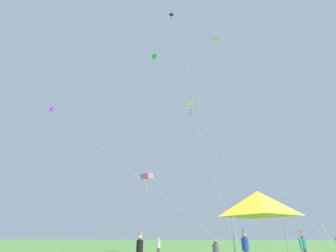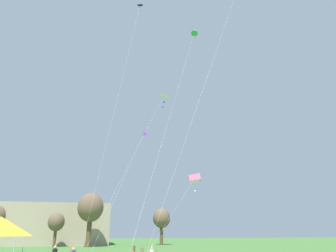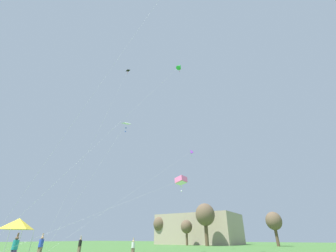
{
  "view_description": "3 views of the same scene",
  "coord_description": "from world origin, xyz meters",
  "px_view_note": "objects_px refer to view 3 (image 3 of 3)",
  "views": [
    {
      "loc": [
        -20.89,
        4.56,
        1.67
      ],
      "look_at": [
        6.01,
        9.64,
        13.17
      ],
      "focal_mm": 28.0,
      "sensor_mm": 36.0,
      "label": 1
    },
    {
      "loc": [
        -1.73,
        -19.95,
        2.85
      ],
      "look_at": [
        4.14,
        7.28,
        11.74
      ],
      "focal_mm": 35.0,
      "sensor_mm": 36.0,
      "label": 2
    },
    {
      "loc": [
        21.28,
        -11.43,
        1.67
      ],
      "look_at": [
        8.74,
        8.46,
        13.43
      ],
      "focal_mm": 24.0,
      "sensor_mm": 36.0,
      "label": 3
    }
  ],
  "objects_px": {
    "person_teal_shirt": "(15,248)",
    "person_blue_shirt": "(41,245)",
    "kite_black_delta_2": "(126,75)",
    "kite_green_diamond_5": "(179,67)",
    "person_black_shirt": "(80,245)",
    "festival_tent": "(18,224)",
    "kite_pink_box_1": "(181,180)",
    "kite_purple_diamond_3": "(191,152)",
    "person_grey_shirt": "(41,247)",
    "kite_white_delta_0": "(126,124)",
    "person_white_shirt": "(133,247)"
  },
  "relations": [
    {
      "from": "person_black_shirt",
      "to": "kite_pink_box_1",
      "type": "relative_size",
      "value": 0.12
    },
    {
      "from": "kite_pink_box_1",
      "to": "kite_green_diamond_5",
      "type": "relative_size",
      "value": 0.63
    },
    {
      "from": "festival_tent",
      "to": "kite_black_delta_2",
      "type": "xyz_separation_m",
      "value": [
        8.66,
        5.45,
        20.99
      ]
    },
    {
      "from": "person_black_shirt",
      "to": "person_teal_shirt",
      "type": "bearing_deg",
      "value": -55.29
    },
    {
      "from": "person_grey_shirt",
      "to": "kite_green_diamond_5",
      "type": "xyz_separation_m",
      "value": [
        14.09,
        7.3,
        24.54
      ]
    },
    {
      "from": "person_black_shirt",
      "to": "kite_black_delta_2",
      "type": "bearing_deg",
      "value": -2.69
    },
    {
      "from": "person_teal_shirt",
      "to": "person_black_shirt",
      "type": "relative_size",
      "value": 1.06
    },
    {
      "from": "person_grey_shirt",
      "to": "person_blue_shirt",
      "type": "bearing_deg",
      "value": 105.8
    },
    {
      "from": "person_grey_shirt",
      "to": "kite_pink_box_1",
      "type": "relative_size",
      "value": 0.09
    },
    {
      "from": "person_black_shirt",
      "to": "kite_black_delta_2",
      "type": "distance_m",
      "value": 23.91
    },
    {
      "from": "person_black_shirt",
      "to": "person_grey_shirt",
      "type": "xyz_separation_m",
      "value": [
        -0.95,
        -4.4,
        -0.14
      ]
    },
    {
      "from": "kite_black_delta_2",
      "to": "kite_white_delta_0",
      "type": "bearing_deg",
      "value": -30.8
    },
    {
      "from": "person_teal_shirt",
      "to": "kite_green_diamond_5",
      "type": "xyz_separation_m",
      "value": [
        8.01,
        13.15,
        24.34
      ]
    },
    {
      "from": "person_black_shirt",
      "to": "person_white_shirt",
      "type": "xyz_separation_m",
      "value": [
        7.97,
        0.68,
        -0.11
      ]
    },
    {
      "from": "person_teal_shirt",
      "to": "person_blue_shirt",
      "type": "height_order",
      "value": "person_blue_shirt"
    },
    {
      "from": "kite_black_delta_2",
      "to": "person_black_shirt",
      "type": "bearing_deg",
      "value": 169.18
    },
    {
      "from": "person_black_shirt",
      "to": "kite_pink_box_1",
      "type": "distance_m",
      "value": 14.88
    },
    {
      "from": "person_teal_shirt",
      "to": "festival_tent",
      "type": "bearing_deg",
      "value": 97.87
    },
    {
      "from": "kite_purple_diamond_3",
      "to": "person_black_shirt",
      "type": "bearing_deg",
      "value": -122.19
    },
    {
      "from": "kite_white_delta_0",
      "to": "festival_tent",
      "type": "bearing_deg",
      "value": -159.94
    },
    {
      "from": "person_teal_shirt",
      "to": "kite_white_delta_0",
      "type": "distance_m",
      "value": 15.75
    },
    {
      "from": "festival_tent",
      "to": "person_black_shirt",
      "type": "distance_m",
      "value": 7.44
    },
    {
      "from": "person_black_shirt",
      "to": "kite_purple_diamond_3",
      "type": "bearing_deg",
      "value": 65.94
    },
    {
      "from": "kite_pink_box_1",
      "to": "person_black_shirt",
      "type": "bearing_deg",
      "value": -165.99
    },
    {
      "from": "festival_tent",
      "to": "person_black_shirt",
      "type": "height_order",
      "value": "festival_tent"
    },
    {
      "from": "person_grey_shirt",
      "to": "festival_tent",
      "type": "bearing_deg",
      "value": 9.21
    },
    {
      "from": "kite_black_delta_2",
      "to": "person_white_shirt",
      "type": "bearing_deg",
      "value": 41.87
    },
    {
      "from": "festival_tent",
      "to": "person_teal_shirt",
      "type": "height_order",
      "value": "festival_tent"
    },
    {
      "from": "person_white_shirt",
      "to": "kite_green_diamond_5",
      "type": "relative_size",
      "value": 0.07
    },
    {
      "from": "person_blue_shirt",
      "to": "kite_white_delta_0",
      "type": "bearing_deg",
      "value": -122.16
    },
    {
      "from": "person_teal_shirt",
      "to": "kite_purple_diamond_3",
      "type": "bearing_deg",
      "value": 24.05
    },
    {
      "from": "person_white_shirt",
      "to": "kite_green_diamond_5",
      "type": "bearing_deg",
      "value": -0.09
    },
    {
      "from": "person_grey_shirt",
      "to": "kite_purple_diamond_3",
      "type": "height_order",
      "value": "kite_purple_diamond_3"
    },
    {
      "from": "kite_pink_box_1",
      "to": "person_teal_shirt",
      "type": "bearing_deg",
      "value": -119.6
    },
    {
      "from": "kite_green_diamond_5",
      "to": "kite_pink_box_1",
      "type": "bearing_deg",
      "value": 144.56
    },
    {
      "from": "person_teal_shirt",
      "to": "kite_black_delta_2",
      "type": "height_order",
      "value": "kite_black_delta_2"
    },
    {
      "from": "kite_white_delta_0",
      "to": "kite_pink_box_1",
      "type": "bearing_deg",
      "value": 52.29
    },
    {
      "from": "kite_black_delta_2",
      "to": "kite_pink_box_1",
      "type": "bearing_deg",
      "value": 32.39
    },
    {
      "from": "person_grey_shirt",
      "to": "kite_white_delta_0",
      "type": "xyz_separation_m",
      "value": [
        9.27,
        1.84,
        13.57
      ]
    },
    {
      "from": "person_blue_shirt",
      "to": "kite_green_diamond_5",
      "type": "xyz_separation_m",
      "value": [
        11.4,
        9.01,
        24.32
      ]
    },
    {
      "from": "person_black_shirt",
      "to": "person_blue_shirt",
      "type": "height_order",
      "value": "person_blue_shirt"
    },
    {
      "from": "person_white_shirt",
      "to": "kite_black_delta_2",
      "type": "relative_size",
      "value": 0.07
    },
    {
      "from": "festival_tent",
      "to": "kite_pink_box_1",
      "type": "distance_m",
      "value": 18.92
    },
    {
      "from": "person_grey_shirt",
      "to": "kite_white_delta_0",
      "type": "bearing_deg",
      "value": 149.43
    },
    {
      "from": "person_teal_shirt",
      "to": "kite_pink_box_1",
      "type": "relative_size",
      "value": 0.12
    },
    {
      "from": "kite_white_delta_0",
      "to": "kite_black_delta_2",
      "type": "xyz_separation_m",
      "value": [
        -2.37,
        1.41,
        9.7
      ]
    },
    {
      "from": "person_white_shirt",
      "to": "kite_white_delta_0",
      "type": "bearing_deg",
      "value": -107.24
    },
    {
      "from": "person_black_shirt",
      "to": "kite_white_delta_0",
      "type": "relative_size",
      "value": 0.13
    },
    {
      "from": "person_grey_shirt",
      "to": "kite_purple_diamond_3",
      "type": "relative_size",
      "value": 0.07
    },
    {
      "from": "kite_black_delta_2",
      "to": "kite_green_diamond_5",
      "type": "distance_m",
      "value": 8.35
    }
  ]
}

